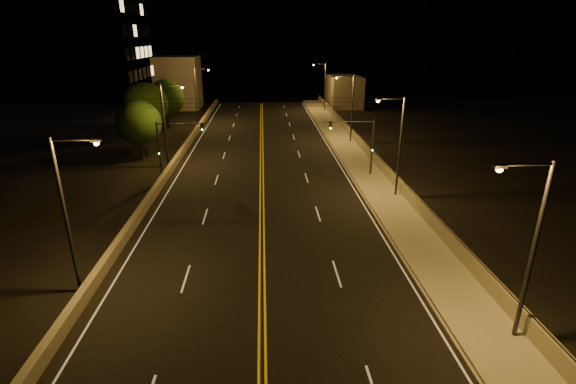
{
  "coord_description": "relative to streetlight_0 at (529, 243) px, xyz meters",
  "views": [
    {
      "loc": [
        0.27,
        -11.03,
        13.44
      ],
      "look_at": [
        2.0,
        18.0,
        2.5
      ],
      "focal_mm": 26.0,
      "sensor_mm": 36.0,
      "label": 1
    }
  ],
  "objects": [
    {
      "name": "sidewalk",
      "position": [
        -0.71,
        15.76,
        -4.95
      ],
      "size": [
        3.6,
        120.0,
        0.3
      ],
      "primitive_type": "cube",
      "color": "gray",
      "rests_on": "ground"
    },
    {
      "name": "curb",
      "position": [
        -2.58,
        15.76,
        -5.02
      ],
      "size": [
        0.14,
        120.0,
        0.15
      ],
      "primitive_type": "cube",
      "color": "gray",
      "rests_on": "ground"
    },
    {
      "name": "streetlight_4",
      "position": [
        -21.42,
        5.38,
        0.0
      ],
      "size": [
        2.55,
        0.28,
        8.79
      ],
      "color": "#2D2D33",
      "rests_on": "ground"
    },
    {
      "name": "tree_1",
      "position": [
        -26.55,
        40.36,
        -0.13
      ],
      "size": [
        5.81,
        5.81,
        7.88
      ],
      "color": "black",
      "rests_on": "ground"
    },
    {
      "name": "lane_markings",
      "position": [
        -11.51,
        15.69,
        -5.08
      ],
      "size": [
        17.32,
        116.0,
        0.0
      ],
      "color": "silver",
      "rests_on": "road"
    },
    {
      "name": "distant_building_right",
      "position": [
        4.99,
        68.72,
        -2.11
      ],
      "size": [
        6.0,
        10.0,
        5.97
      ],
      "primitive_type": "cube",
      "color": "gray",
      "rests_on": "ground"
    },
    {
      "name": "parapet_rail",
      "position": [
        0.94,
        15.76,
        -3.77
      ],
      "size": [
        0.06,
        120.0,
        0.06
      ],
      "primitive_type": "cylinder",
      "rotation": [
        1.57,
        0.0,
        0.0
      ],
      "color": "black",
      "rests_on": "parapet_wall"
    },
    {
      "name": "streetlight_5",
      "position": [
        -21.42,
        29.18,
        0.0
      ],
      "size": [
        2.55,
        0.28,
        8.79
      ],
      "color": "#2D2D33",
      "rests_on": "ground"
    },
    {
      "name": "traffic_signal_right",
      "position": [
        -1.54,
        24.33,
        -1.38
      ],
      "size": [
        5.11,
        0.31,
        5.84
      ],
      "color": "#2D2D33",
      "rests_on": "ground"
    },
    {
      "name": "tree_0",
      "position": [
        -25.15,
        32.02,
        -0.85
      ],
      "size": [
        4.98,
        4.98,
        6.75
      ],
      "color": "black",
      "rests_on": "ground"
    },
    {
      "name": "road",
      "position": [
        -11.51,
        15.76,
        -5.09
      ],
      "size": [
        18.0,
        120.0,
        0.02
      ],
      "primitive_type": "cube",
      "color": "black",
      "rests_on": "ground"
    },
    {
      "name": "streetlight_2",
      "position": [
        0.0,
        38.4,
        0.0
      ],
      "size": [
        2.55,
        0.28,
        8.79
      ],
      "color": "#2D2D33",
      "rests_on": "ground"
    },
    {
      "name": "distant_building_left",
      "position": [
        -27.51,
        68.92,
        -0.21
      ],
      "size": [
        8.0,
        8.0,
        9.77
      ],
      "primitive_type": "cube",
      "color": "gray",
      "rests_on": "ground"
    },
    {
      "name": "streetlight_3",
      "position": [
        0.0,
        62.93,
        0.0
      ],
      "size": [
        2.55,
        0.28,
        8.79
      ],
      "color": "#2D2D33",
      "rests_on": "ground"
    },
    {
      "name": "tree_2",
      "position": [
        -25.9,
        49.69,
        -0.46
      ],
      "size": [
        5.43,
        5.43,
        7.36
      ],
      "color": "black",
      "rests_on": "ground"
    },
    {
      "name": "parapet_wall",
      "position": [
        0.94,
        15.76,
        -4.3
      ],
      "size": [
        0.3,
        120.0,
        1.0
      ],
      "primitive_type": "cube",
      "color": "gray",
      "rests_on": "sidewalk"
    },
    {
      "name": "jersey_barrier",
      "position": [
        -21.06,
        15.76,
        -4.71
      ],
      "size": [
        0.45,
        120.0,
        0.78
      ],
      "primitive_type": "cube",
      "color": "gray",
      "rests_on": "ground"
    },
    {
      "name": "building_tower",
      "position": [
        -41.36,
        51.21,
        7.51
      ],
      "size": [
        24.0,
        15.0,
        26.35
      ],
      "color": "gray",
      "rests_on": "ground"
    },
    {
      "name": "streetlight_1",
      "position": [
        0.0,
        18.47,
        0.0
      ],
      "size": [
        2.55,
        0.28,
        8.79
      ],
      "color": "#2D2D33",
      "rests_on": "ground"
    },
    {
      "name": "streetlight_6",
      "position": [
        -21.42,
        51.89,
        0.0
      ],
      "size": [
        2.55,
        0.28,
        8.79
      ],
      "color": "#2D2D33",
      "rests_on": "ground"
    },
    {
      "name": "traffic_signal_left",
      "position": [
        -20.28,
        24.33,
        -1.38
      ],
      "size": [
        5.11,
        0.31,
        5.84
      ],
      "color": "#2D2D33",
      "rests_on": "ground"
    },
    {
      "name": "overhead_wires",
      "position": [
        -11.51,
        25.26,
        2.3
      ],
      "size": [
        22.0,
        0.03,
        0.83
      ],
      "color": "black"
    },
    {
      "name": "streetlight_0",
      "position": [
        0.0,
        0.0,
        0.0
      ],
      "size": [
        2.55,
        0.28,
        8.79
      ],
      "color": "#2D2D33",
      "rests_on": "ground"
    }
  ]
}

